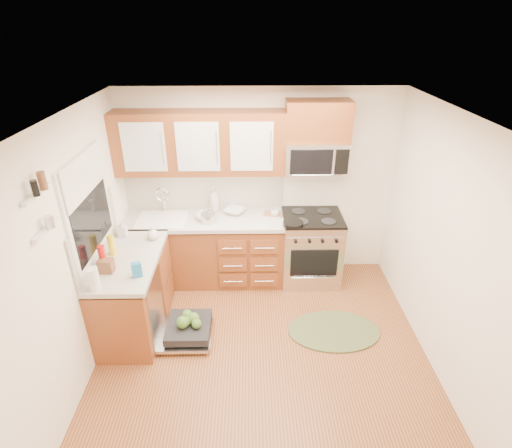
{
  "coord_description": "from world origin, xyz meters",
  "views": [
    {
      "loc": [
        -0.13,
        -3.12,
        3.23
      ],
      "look_at": [
        -0.06,
        0.85,
        1.15
      ],
      "focal_mm": 28.0,
      "sensor_mm": 36.0,
      "label": 1
    }
  ],
  "objects_px": {
    "dishwasher": "(186,330)",
    "skillet": "(293,224)",
    "paper_towel_roll": "(94,279)",
    "cup": "(275,212)",
    "rug": "(334,331)",
    "upper_cabinets": "(200,143)",
    "range": "(311,248)",
    "stock_pot": "(208,218)",
    "sink": "(163,228)",
    "bowl_a": "(235,211)",
    "cutting_board": "(273,214)",
    "bowl_b": "(206,216)",
    "microwave": "(316,157)"
  },
  "relations": [
    {
      "from": "rug",
      "to": "bowl_a",
      "type": "relative_size",
      "value": 4.09
    },
    {
      "from": "bowl_a",
      "to": "upper_cabinets",
      "type": "bearing_deg",
      "value": -178.18
    },
    {
      "from": "upper_cabinets",
      "to": "cutting_board",
      "type": "distance_m",
      "value": 1.31
    },
    {
      "from": "microwave",
      "to": "cup",
      "type": "height_order",
      "value": "microwave"
    },
    {
      "from": "microwave",
      "to": "bowl_a",
      "type": "height_order",
      "value": "microwave"
    },
    {
      "from": "sink",
      "to": "paper_towel_roll",
      "type": "height_order",
      "value": "paper_towel_roll"
    },
    {
      "from": "dishwasher",
      "to": "cutting_board",
      "type": "relative_size",
      "value": 2.86
    },
    {
      "from": "rug",
      "to": "bowl_a",
      "type": "distance_m",
      "value": 1.93
    },
    {
      "from": "cutting_board",
      "to": "cup",
      "type": "xyz_separation_m",
      "value": [
        0.02,
        -0.04,
        0.04
      ]
    },
    {
      "from": "range",
      "to": "cutting_board",
      "type": "distance_m",
      "value": 0.69
    },
    {
      "from": "paper_towel_roll",
      "to": "microwave",
      "type": "bearing_deg",
      "value": 34.55
    },
    {
      "from": "dishwasher",
      "to": "rug",
      "type": "relative_size",
      "value": 0.66
    },
    {
      "from": "microwave",
      "to": "paper_towel_roll",
      "type": "relative_size",
      "value": 3.32
    },
    {
      "from": "skillet",
      "to": "cutting_board",
      "type": "relative_size",
      "value": 1.01
    },
    {
      "from": "upper_cabinets",
      "to": "bowl_b",
      "type": "bearing_deg",
      "value": -76.02
    },
    {
      "from": "cutting_board",
      "to": "upper_cabinets",
      "type": "bearing_deg",
      "value": 178.42
    },
    {
      "from": "sink",
      "to": "rug",
      "type": "distance_m",
      "value": 2.46
    },
    {
      "from": "upper_cabinets",
      "to": "microwave",
      "type": "relative_size",
      "value": 2.7
    },
    {
      "from": "range",
      "to": "sink",
      "type": "xyz_separation_m",
      "value": [
        -1.93,
        -0.01,
        0.33
      ]
    },
    {
      "from": "cutting_board",
      "to": "bowl_a",
      "type": "relative_size",
      "value": 0.95
    },
    {
      "from": "microwave",
      "to": "stock_pot",
      "type": "xyz_separation_m",
      "value": [
        -1.33,
        -0.21,
        -0.72
      ]
    },
    {
      "from": "paper_towel_roll",
      "to": "bowl_a",
      "type": "distance_m",
      "value": 2.05
    },
    {
      "from": "cutting_board",
      "to": "dishwasher",
      "type": "bearing_deg",
      "value": -129.76
    },
    {
      "from": "sink",
      "to": "cutting_board",
      "type": "height_order",
      "value": "cutting_board"
    },
    {
      "from": "rug",
      "to": "skillet",
      "type": "distance_m",
      "value": 1.34
    },
    {
      "from": "microwave",
      "to": "bowl_a",
      "type": "relative_size",
      "value": 2.94
    },
    {
      "from": "dishwasher",
      "to": "stock_pot",
      "type": "distance_m",
      "value": 1.38
    },
    {
      "from": "sink",
      "to": "stock_pot",
      "type": "xyz_separation_m",
      "value": [
        0.6,
        -0.08,
        0.18
      ]
    },
    {
      "from": "sink",
      "to": "bowl_a",
      "type": "height_order",
      "value": "bowl_a"
    },
    {
      "from": "rug",
      "to": "stock_pot",
      "type": "bearing_deg",
      "value": 146.36
    },
    {
      "from": "sink",
      "to": "paper_towel_roll",
      "type": "distance_m",
      "value": 1.5
    },
    {
      "from": "upper_cabinets",
      "to": "stock_pot",
      "type": "xyz_separation_m",
      "value": [
        0.08,
        -0.23,
        -0.89
      ]
    },
    {
      "from": "upper_cabinets",
      "to": "sink",
      "type": "xyz_separation_m",
      "value": [
        -0.52,
        -0.16,
        -1.07
      ]
    },
    {
      "from": "rug",
      "to": "bowl_b",
      "type": "distance_m",
      "value": 2.09
    },
    {
      "from": "cutting_board",
      "to": "cup",
      "type": "distance_m",
      "value": 0.06
    },
    {
      "from": "sink",
      "to": "bowl_b",
      "type": "xyz_separation_m",
      "value": [
        0.56,
        0.01,
        0.17
      ]
    },
    {
      "from": "paper_towel_roll",
      "to": "cup",
      "type": "distance_m",
      "value": 2.36
    },
    {
      "from": "dishwasher",
      "to": "skillet",
      "type": "relative_size",
      "value": 2.82
    },
    {
      "from": "microwave",
      "to": "rug",
      "type": "relative_size",
      "value": 0.72
    },
    {
      "from": "paper_towel_roll",
      "to": "cup",
      "type": "relative_size",
      "value": 1.91
    },
    {
      "from": "sink",
      "to": "bowl_b",
      "type": "bearing_deg",
      "value": 0.63
    },
    {
      "from": "bowl_b",
      "to": "cutting_board",
      "type": "bearing_deg",
      "value": 8.12
    },
    {
      "from": "range",
      "to": "stock_pot",
      "type": "height_order",
      "value": "stock_pot"
    },
    {
      "from": "upper_cabinets",
      "to": "bowl_a",
      "type": "relative_size",
      "value": 7.93
    },
    {
      "from": "skillet",
      "to": "range",
      "type": "bearing_deg",
      "value": 40.86
    },
    {
      "from": "stock_pot",
      "to": "paper_towel_roll",
      "type": "distance_m",
      "value": 1.66
    },
    {
      "from": "rug",
      "to": "cup",
      "type": "bearing_deg",
      "value": 118.66
    },
    {
      "from": "upper_cabinets",
      "to": "skillet",
      "type": "xyz_separation_m",
      "value": [
        1.12,
        -0.39,
        -0.9
      ]
    },
    {
      "from": "stock_pot",
      "to": "paper_towel_roll",
      "type": "relative_size",
      "value": 0.82
    },
    {
      "from": "dishwasher",
      "to": "bowl_b",
      "type": "distance_m",
      "value": 1.43
    }
  ]
}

